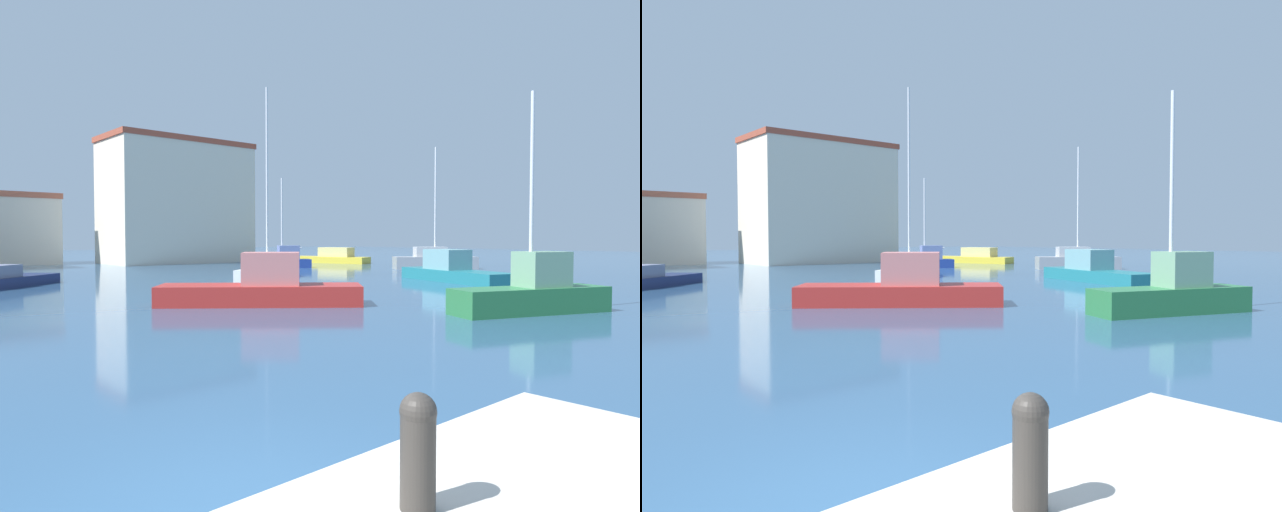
% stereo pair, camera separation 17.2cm
% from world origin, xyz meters
% --- Properties ---
extents(water, '(160.00, 160.00, 0.00)m').
position_xyz_m(water, '(15.00, 20.00, 0.00)').
color(water, '#2D5175').
rests_on(water, ground).
extents(mooring_bollard, '(0.20, 0.20, 0.62)m').
position_xyz_m(mooring_bollard, '(-0.36, -2.18, 1.38)').
color(mooring_bollard, '#38332D').
rests_on(mooring_bollard, pier_quay).
extents(sailboat_white_inner_mooring, '(6.35, 5.42, 11.16)m').
position_xyz_m(sailboat_white_inner_mooring, '(16.70, 22.29, 0.61)').
color(sailboat_white_inner_mooring, white).
rests_on(sailboat_white_inner_mooring, water).
extents(sailboat_blue_center_channel, '(4.65, 3.27, 7.06)m').
position_xyz_m(sailboat_blue_center_channel, '(24.13, 30.25, 0.66)').
color(sailboat_blue_center_channel, '#233D93').
rests_on(sailboat_blue_center_channel, water).
extents(motorboat_red_distant_north, '(6.87, 6.16, 1.91)m').
position_xyz_m(motorboat_red_distant_north, '(9.09, 12.27, 0.61)').
color(motorboat_red_distant_north, '#B22823').
rests_on(motorboat_red_distant_north, water).
extents(motorboat_yellow_behind_lamppost, '(4.49, 8.05, 1.46)m').
position_xyz_m(motorboat_yellow_behind_lamppost, '(32.42, 33.74, 0.53)').
color(motorboat_yellow_behind_lamppost, gold).
rests_on(motorboat_yellow_behind_lamppost, water).
extents(sailboat_grey_far_right, '(5.96, 5.28, 9.24)m').
position_xyz_m(sailboat_grey_far_right, '(31.68, 21.41, 0.67)').
color(sailboat_grey_far_right, gray).
rests_on(sailboat_grey_far_right, water).
extents(sailboat_green_near_pier, '(5.59, 3.31, 7.14)m').
position_xyz_m(sailboat_green_near_pier, '(14.34, 4.68, 0.69)').
color(sailboat_green_near_pier, '#28703D').
rests_on(sailboat_green_near_pier, water).
extents(motorboat_teal_mid_harbor, '(4.08, 7.83, 1.75)m').
position_xyz_m(motorboat_teal_mid_harbor, '(23.06, 13.78, 0.59)').
color(motorboat_teal_mid_harbor, '#1E707A').
rests_on(motorboat_teal_mid_harbor, water).
extents(harbor_office, '(8.87, 6.18, 6.29)m').
position_xyz_m(harbor_office, '(8.48, 50.57, 3.16)').
color(harbor_office, beige).
rests_on(harbor_office, ground).
extents(waterfront_apartments, '(13.33, 7.11, 11.53)m').
position_xyz_m(waterfront_apartments, '(22.20, 44.18, 5.77)').
color(waterfront_apartments, beige).
rests_on(waterfront_apartments, ground).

